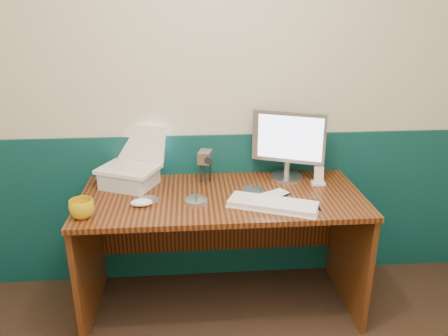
{
  "coord_description": "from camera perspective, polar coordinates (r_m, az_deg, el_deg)",
  "views": [
    {
      "loc": [
        -0.16,
        -0.88,
        1.76
      ],
      "look_at": [
        0.01,
        1.23,
        0.97
      ],
      "focal_mm": 35.0,
      "sensor_mm": 36.0,
      "label": 1
    }
  ],
  "objects": [
    {
      "name": "cd_spindle",
      "position": [
        2.38,
        -3.63,
        -4.34
      ],
      "size": [
        0.12,
        0.12,
        0.03
      ],
      "primitive_type": "cylinder",
      "color": "silver",
      "rests_on": "desk"
    },
    {
      "name": "mouse_left",
      "position": [
        2.38,
        -10.73,
        -4.45
      ],
      "size": [
        0.12,
        0.08,
        0.04
      ],
      "primitive_type": "ellipsoid",
      "rotation": [
        0.0,
        0.0,
        0.05
      ],
      "color": "white",
      "rests_on": "desk"
    },
    {
      "name": "camcorder",
      "position": [
        2.61,
        -2.46,
        0.05
      ],
      "size": [
        0.12,
        0.15,
        0.2
      ],
      "primitive_type": null,
      "rotation": [
        0.0,
        0.0,
        -0.26
      ],
      "color": "#A4A4A9",
      "rests_on": "desk"
    },
    {
      "name": "mug",
      "position": [
        2.32,
        -18.08,
        -5.08
      ],
      "size": [
        0.13,
        0.13,
        0.1
      ],
      "primitive_type": "imported",
      "rotation": [
        0.0,
        0.0,
        0.04
      ],
      "color": "gold",
      "rests_on": "desk"
    },
    {
      "name": "dock",
      "position": [
        2.68,
        12.19,
        -1.93
      ],
      "size": [
        0.09,
        0.07,
        0.02
      ],
      "primitive_type": "cube",
      "rotation": [
        0.0,
        0.0,
        -0.09
      ],
      "color": "white",
      "rests_on": "desk"
    },
    {
      "name": "keyboard",
      "position": [
        2.34,
        6.4,
        -4.8
      ],
      "size": [
        0.49,
        0.32,
        0.03
      ],
      "primitive_type": "cube",
      "rotation": [
        0.0,
        0.0,
        -0.39
      ],
      "color": "white",
      "rests_on": "desk"
    },
    {
      "name": "cd_loose_b",
      "position": [
        2.56,
        3.84,
        -2.8
      ],
      "size": [
        0.13,
        0.13,
        0.0
      ],
      "primitive_type": "cylinder",
      "color": "#AFB8BF",
      "rests_on": "desk"
    },
    {
      "name": "pen",
      "position": [
        2.47,
        7.61,
        -3.71
      ],
      "size": [
        0.12,
        0.09,
        0.01
      ],
      "primitive_type": "cylinder",
      "rotation": [
        0.0,
        1.57,
        0.62
      ],
      "color": "black",
      "rests_on": "desk"
    },
    {
      "name": "cd_loose_a",
      "position": [
        2.45,
        -9.97,
        -4.14
      ],
      "size": [
        0.13,
        0.13,
        0.0
      ],
      "primitive_type": "cylinder",
      "color": "silver",
      "rests_on": "desk"
    },
    {
      "name": "laptop_riser",
      "position": [
        2.64,
        -12.25,
        -1.33
      ],
      "size": [
        0.36,
        0.34,
        0.1
      ],
      "primitive_type": "cube",
      "rotation": [
        0.0,
        0.0,
        -0.43
      ],
      "color": "silver",
      "rests_on": "desk"
    },
    {
      "name": "laptop",
      "position": [
        2.58,
        -12.55,
        2.5
      ],
      "size": [
        0.4,
        0.36,
        0.27
      ],
      "primitive_type": null,
      "rotation": [
        0.0,
        0.0,
        -0.43
      ],
      "color": "white",
      "rests_on": "laptop_riser"
    },
    {
      "name": "papers",
      "position": [
        2.51,
        6.8,
        -3.36
      ],
      "size": [
        0.18,
        0.16,
        0.0
      ],
      "primitive_type": "cube",
      "rotation": [
        0.0,
        0.0,
        0.52
      ],
      "color": "white",
      "rests_on": "desk"
    },
    {
      "name": "monitor",
      "position": [
        2.67,
        8.37,
        3.01
      ],
      "size": [
        0.45,
        0.28,
        0.44
      ],
      "primitive_type": null,
      "rotation": [
        0.0,
        0.0,
        -0.39
      ],
      "color": "#B2B3B7",
      "rests_on": "desk"
    },
    {
      "name": "mouse_right",
      "position": [
        2.31,
        10.28,
        -5.22
      ],
      "size": [
        0.13,
        0.1,
        0.04
      ],
      "primitive_type": "ellipsoid",
      "rotation": [
        0.0,
        0.0,
        0.26
      ],
      "color": "white",
      "rests_on": "desk"
    },
    {
      "name": "desk",
      "position": [
        2.65,
        -0.26,
        -10.97
      ],
      "size": [
        1.6,
        0.7,
        0.75
      ],
      "primitive_type": "cube",
      "color": "#331309",
      "rests_on": "ground"
    },
    {
      "name": "music_player",
      "position": [
        2.66,
        12.28,
        -0.81
      ],
      "size": [
        0.06,
        0.03,
        0.1
      ],
      "primitive_type": "cube",
      "rotation": [
        -0.17,
        0.0,
        -0.09
      ],
      "color": "white",
      "rests_on": "dock"
    },
    {
      "name": "pda",
      "position": [
        2.39,
        11.49,
        -4.76
      ],
      "size": [
        0.08,
        0.12,
        0.01
      ],
      "primitive_type": "cube",
      "rotation": [
        0.0,
        0.0,
        -0.09
      ],
      "color": "black",
      "rests_on": "desk"
    },
    {
      "name": "back_wall",
      "position": [
        2.68,
        -1.06,
        9.52
      ],
      "size": [
        3.5,
        0.04,
        2.5
      ],
      "primitive_type": "cube",
      "color": "beige",
      "rests_on": "ground"
    },
    {
      "name": "wainscot",
      "position": [
        2.91,
        -0.95,
        -5.19
      ],
      "size": [
        3.48,
        0.02,
        1.0
      ],
      "primitive_type": "cube",
      "color": "#073132",
      "rests_on": "ground"
    }
  ]
}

